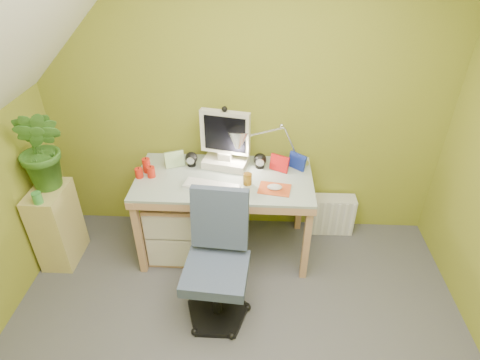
{
  "coord_description": "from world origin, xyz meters",
  "views": [
    {
      "loc": [
        0.12,
        -1.3,
        2.38
      ],
      "look_at": [
        0.0,
        1.0,
        0.85
      ],
      "focal_mm": 30.0,
      "sensor_mm": 36.0,
      "label": 1
    }
  ],
  "objects_px": {
    "side_ledge": "(57,225)",
    "task_chair": "(216,272)",
    "radiator": "(333,214)",
    "desk_lamp": "(285,136)",
    "potted_plant": "(42,149)",
    "monitor": "(225,135)",
    "desk": "(225,214)"
  },
  "relations": [
    {
      "from": "side_ledge",
      "to": "potted_plant",
      "type": "distance_m",
      "value": 0.66
    },
    {
      "from": "radiator",
      "to": "desk_lamp",
      "type": "bearing_deg",
      "value": -169.83
    },
    {
      "from": "desk",
      "to": "monitor",
      "type": "bearing_deg",
      "value": 90.21
    },
    {
      "from": "monitor",
      "to": "potted_plant",
      "type": "relative_size",
      "value": 0.82
    },
    {
      "from": "potted_plant",
      "to": "radiator",
      "type": "xyz_separation_m",
      "value": [
        2.21,
        0.39,
        -0.81
      ]
    },
    {
      "from": "radiator",
      "to": "side_ledge",
      "type": "bearing_deg",
      "value": -169.36
    },
    {
      "from": "task_chair",
      "to": "radiator",
      "type": "relative_size",
      "value": 2.38
    },
    {
      "from": "desk",
      "to": "side_ledge",
      "type": "bearing_deg",
      "value": -172.31
    },
    {
      "from": "task_chair",
      "to": "radiator",
      "type": "bearing_deg",
      "value": 50.6
    },
    {
      "from": "monitor",
      "to": "task_chair",
      "type": "height_order",
      "value": "monitor"
    },
    {
      "from": "monitor",
      "to": "potted_plant",
      "type": "xyz_separation_m",
      "value": [
        -1.28,
        -0.3,
        0.01
      ]
    },
    {
      "from": "task_chair",
      "to": "desk",
      "type": "bearing_deg",
      "value": 94.26
    },
    {
      "from": "side_ledge",
      "to": "potted_plant",
      "type": "relative_size",
      "value": 1.04
    },
    {
      "from": "potted_plant",
      "to": "task_chair",
      "type": "bearing_deg",
      "value": -24.17
    },
    {
      "from": "side_ledge",
      "to": "task_chair",
      "type": "xyz_separation_m",
      "value": [
        1.31,
        -0.52,
        0.09
      ]
    },
    {
      "from": "side_ledge",
      "to": "monitor",
      "type": "bearing_deg",
      "value": 15.0
    },
    {
      "from": "desk_lamp",
      "to": "task_chair",
      "type": "height_order",
      "value": "desk_lamp"
    },
    {
      "from": "monitor",
      "to": "desk",
      "type": "bearing_deg",
      "value": -77.9
    },
    {
      "from": "desk_lamp",
      "to": "potted_plant",
      "type": "xyz_separation_m",
      "value": [
        -1.73,
        -0.3,
        0.0
      ]
    },
    {
      "from": "task_chair",
      "to": "desk_lamp",
      "type": "bearing_deg",
      "value": 67.15
    },
    {
      "from": "radiator",
      "to": "task_chair",
      "type": "bearing_deg",
      "value": -134.42
    },
    {
      "from": "potted_plant",
      "to": "radiator",
      "type": "height_order",
      "value": "potted_plant"
    },
    {
      "from": "desk",
      "to": "monitor",
      "type": "distance_m",
      "value": 0.65
    },
    {
      "from": "desk",
      "to": "radiator",
      "type": "xyz_separation_m",
      "value": [
        0.93,
        0.27,
        -0.18
      ]
    },
    {
      "from": "desk_lamp",
      "to": "potted_plant",
      "type": "bearing_deg",
      "value": -169.53
    },
    {
      "from": "side_ledge",
      "to": "potted_plant",
      "type": "height_order",
      "value": "potted_plant"
    },
    {
      "from": "desk",
      "to": "task_chair",
      "type": "xyz_separation_m",
      "value": [
        -0.0,
        -0.7,
        0.07
      ]
    },
    {
      "from": "desk",
      "to": "desk_lamp",
      "type": "distance_m",
      "value": 0.8
    },
    {
      "from": "desk",
      "to": "task_chair",
      "type": "height_order",
      "value": "task_chair"
    },
    {
      "from": "monitor",
      "to": "side_ledge",
      "type": "distance_m",
      "value": 1.51
    },
    {
      "from": "monitor",
      "to": "task_chair",
      "type": "bearing_deg",
      "value": -78.07
    },
    {
      "from": "desk_lamp",
      "to": "potted_plant",
      "type": "distance_m",
      "value": 1.76
    }
  ]
}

